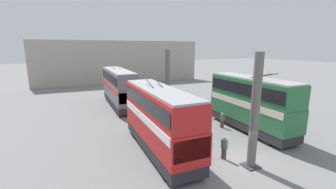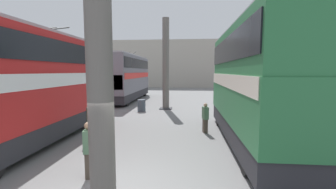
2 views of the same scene
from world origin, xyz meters
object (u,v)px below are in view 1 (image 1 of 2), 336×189
object	(u,v)px
person_by_left_row	(222,120)
oil_drum	(158,113)
bus_left_near	(251,101)
person_aisle_foreground	(224,147)
person_by_right_row	(186,133)
bus_right_mid	(119,85)
bus_right_near	(159,116)

from	to	relation	value
person_by_left_row	oil_drum	xyz separation A→B (m)	(5.83, 4.55, -0.34)
oil_drum	bus_left_near	bearing A→B (deg)	-138.58
person_aisle_foreground	person_by_left_row	world-z (taller)	person_aisle_foreground
person_by_left_row	oil_drum	bearing A→B (deg)	113.97
bus_left_near	person_by_right_row	distance (m)	7.35
bus_right_mid	person_by_left_row	xyz separation A→B (m)	(-12.60, -7.49, -1.97)
person_by_right_row	oil_drum	xyz separation A→B (m)	(7.97, -0.54, -0.50)
bus_left_near	oil_drum	bearing A→B (deg)	41.42
bus_right_mid	person_by_right_row	xyz separation A→B (m)	(-14.74, -2.39, -1.81)
person_by_right_row	person_aisle_foreground	bearing A→B (deg)	62.10
bus_right_mid	oil_drum	distance (m)	7.74
bus_right_near	person_by_right_row	distance (m)	3.01
person_by_left_row	person_aisle_foreground	bearing A→B (deg)	-139.58
person_aisle_foreground	person_by_left_row	size ratio (longest dim) A/B	1.09
bus_right_mid	person_aisle_foreground	xyz separation A→B (m)	(-17.89, -3.71, -1.89)
person_aisle_foreground	person_by_left_row	xyz separation A→B (m)	(5.28, -3.78, -0.08)
bus_left_near	person_by_left_row	xyz separation A→B (m)	(1.58, 1.98, -2.07)
bus_right_mid	bus_right_near	bearing A→B (deg)	-180.00
bus_left_near	oil_drum	world-z (taller)	bus_left_near
person_aisle_foreground	person_by_left_row	bearing A→B (deg)	-137.06
bus_right_near	person_by_right_row	world-z (taller)	bus_right_near
person_aisle_foreground	person_by_right_row	bearing A→B (deg)	-78.78
bus_left_near	bus_right_near	world-z (taller)	bus_left_near
person_by_right_row	person_aisle_foreground	distance (m)	3.41
bus_right_mid	person_aisle_foreground	world-z (taller)	bus_right_mid
bus_right_near	person_by_right_row	xyz separation A→B (m)	(0.21, -2.39, -1.80)
person_by_left_row	person_by_right_row	bearing A→B (deg)	-171.29
person_by_left_row	bus_right_near	bearing A→B (deg)	-176.64
person_by_left_row	oil_drum	distance (m)	7.40
bus_right_mid	person_by_right_row	bearing A→B (deg)	-170.77
person_by_right_row	oil_drum	size ratio (longest dim) A/B	1.95
bus_right_mid	person_by_left_row	world-z (taller)	bus_right_mid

